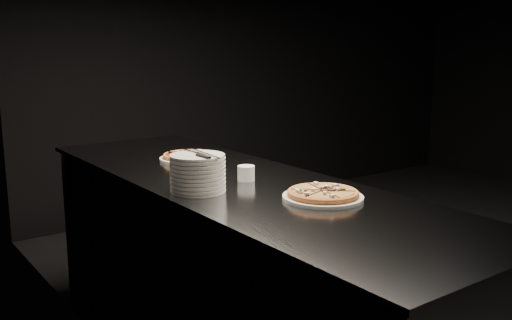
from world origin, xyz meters
TOP-DOWN VIEW (x-y plane):
  - floor at (0.00, 0.00)m, footprint 5.00×5.00m
  - wall_left at (-2.50, 0.00)m, footprint 0.02×5.00m
  - wall_back at (0.00, 2.50)m, footprint 5.00×0.02m
  - counter at (-2.13, 0.00)m, footprint 0.74×2.44m
  - pizza_mushroom at (-2.04, -0.45)m, footprint 0.33×0.33m
  - pizza_tomato at (-2.08, 0.47)m, footprint 0.34×0.34m
  - plate_stack at (-2.35, -0.08)m, footprint 0.21×0.21m
  - cutlery at (-2.34, -0.09)m, footprint 0.08×0.22m
  - ramekin at (-2.10, -0.05)m, footprint 0.07×0.07m

SIDE VIEW (x-z plane):
  - floor at x=0.00m, z-range 0.00..0.00m
  - counter at x=-2.13m, z-range 0.00..0.92m
  - pizza_tomato at x=-2.08m, z-range 0.92..0.95m
  - pizza_mushroom at x=-2.04m, z-range 0.92..0.96m
  - ramekin at x=-2.10m, z-range 0.92..0.98m
  - plate_stack at x=-2.35m, z-range 0.92..1.06m
  - cutlery at x=-2.34m, z-range 1.06..1.07m
  - wall_left at x=-2.50m, z-range 0.00..2.80m
  - wall_back at x=0.00m, z-range 0.00..2.80m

